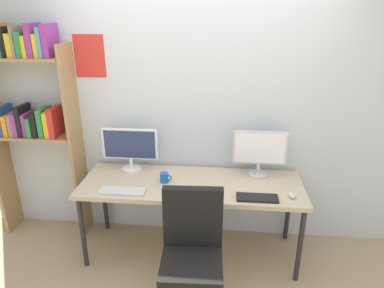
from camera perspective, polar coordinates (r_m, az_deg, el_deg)
The scene contains 11 objects.
wall_back at distance 3.26m, azimuth 0.62°, elevation 5.80°, with size 4.36×0.11×2.60m.
desk at distance 3.11m, azimuth -0.09°, elevation -7.30°, with size 1.96×0.68×0.74m.
bookshelf at distance 3.55m, azimuth -25.56°, elevation 6.00°, with size 0.83×0.28×2.07m.
office_chair at distance 2.70m, azimuth -0.01°, elevation -19.71°, with size 0.52×0.52×0.99m.
monitor_left at distance 3.28m, azimuth -10.21°, elevation -0.49°, with size 0.52×0.18×0.41m.
monitor_right at distance 3.18m, azimuth 11.12°, elevation -1.16°, with size 0.49×0.18×0.43m.
keyboard_left at distance 2.98m, azimuth -11.41°, elevation -7.68°, with size 0.39×0.13×0.02m, color silver.
keyboard_right at distance 2.88m, azimuth 10.75°, elevation -8.75°, with size 0.34×0.13×0.02m, color black.
mouse_left_side at distance 2.97m, azimuth 16.23°, elevation -8.14°, with size 0.06×0.10×0.03m, color silver.
mouse_right_side at distance 2.87m, azimuth 0.08°, elevation -8.24°, with size 0.06×0.10×0.03m, color silver.
coffee_mug at distance 3.08m, azimuth -4.57°, elevation -5.56°, with size 0.11×0.08×0.09m.
Camera 1 is at (0.27, -2.11, 2.17)m, focal length 32.20 mm.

